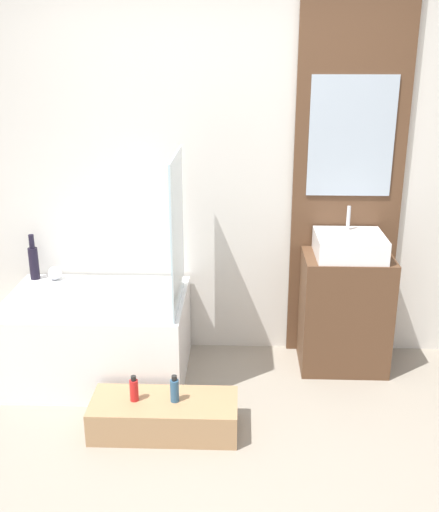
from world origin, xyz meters
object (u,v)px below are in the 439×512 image
at_px(vase_tall_dark, 34,261).
at_px(bottle_soap_primary, 134,389).
at_px(sink, 350,245).
at_px(wooden_step_bench, 164,415).
at_px(bottle_soap_secondary, 175,390).
at_px(vase_round_light, 55,273).
at_px(bathtub, 98,336).

height_order(vase_tall_dark, bottle_soap_primary, vase_tall_dark).
bearing_deg(vase_tall_dark, sink, -3.85).
bearing_deg(wooden_step_bench, bottle_soap_secondary, -0.00).
distance_m(vase_tall_dark, vase_round_light, 0.17).
height_order(bathtub, bottle_soap_primary, bathtub).
bearing_deg(bottle_soap_primary, bathtub, 119.05).
bearing_deg(sink, vase_tall_dark, 176.15).
relative_size(sink, vase_tall_dark, 1.36).
height_order(bathtub, sink, sink).
bearing_deg(wooden_step_bench, vase_tall_dark, 136.95).
xyz_separation_m(wooden_step_bench, sink, (1.11, 0.79, 0.76)).
xyz_separation_m(sink, bottle_soap_secondary, (-1.05, -0.79, -0.60)).
height_order(vase_tall_dark, vase_round_light, vase_tall_dark).
xyz_separation_m(bottle_soap_primary, bottle_soap_secondary, (0.23, 0.00, 0.00)).
height_order(bathtub, vase_round_light, vase_round_light).
xyz_separation_m(wooden_step_bench, bottle_soap_secondary, (0.06, -0.00, 0.17)).
xyz_separation_m(bathtub, vase_round_light, (-0.34, 0.30, 0.32)).
bearing_deg(bottle_soap_primary, sink, 31.58).
xyz_separation_m(vase_round_light, bottle_soap_secondary, (0.91, -0.91, -0.33)).
relative_size(wooden_step_bench, vase_round_light, 8.68).
relative_size(vase_tall_dark, bottle_soap_primary, 2.08).
xyz_separation_m(vase_tall_dark, bottle_soap_primary, (0.83, -0.93, -0.41)).
bearing_deg(vase_round_light, wooden_step_bench, -47.07).
xyz_separation_m(wooden_step_bench, vase_round_light, (-0.85, 0.91, 0.50)).
bearing_deg(vase_tall_dark, bottle_soap_secondary, -41.33).
height_order(sink, vase_round_light, sink).
xyz_separation_m(bathtub, bottle_soap_secondary, (0.57, -0.61, -0.01)).
distance_m(wooden_step_bench, vase_tall_dark, 1.48).
distance_m(vase_tall_dark, bottle_soap_secondary, 1.46).
distance_m(wooden_step_bench, bottle_soap_primary, 0.23).
relative_size(bathtub, sink, 2.65).
height_order(sink, vase_tall_dark, sink).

